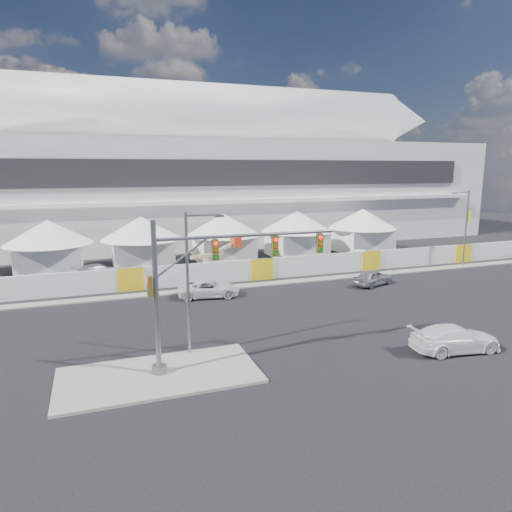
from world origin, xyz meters
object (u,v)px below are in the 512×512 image
object	(u,v)px
sedan_silver	(373,278)
lot_car_a	(364,256)
pickup_near	(455,338)
pickup_curb	(209,289)
streetlight_median	(191,274)
boom_lift	(204,266)
lot_car_c	(99,272)
streetlight_curb	(465,223)
traffic_mast	(197,287)

from	to	relation	value
sedan_silver	lot_car_a	xyz separation A→B (m)	(4.95, 9.05, -0.02)
pickup_near	lot_car_a	world-z (taller)	pickup_near
pickup_curb	streetlight_median	size ratio (longest dim) A/B	0.64
streetlight_median	boom_lift	world-z (taller)	streetlight_median
sedan_silver	lot_car_c	bearing A→B (deg)	45.90
sedan_silver	streetlight_curb	xyz separation A→B (m)	(13.36, 3.44, 4.02)
lot_car_c	lot_car_a	bearing A→B (deg)	-109.94
pickup_curb	lot_car_a	xyz separation A→B (m)	(19.81, 7.76, -0.01)
lot_car_a	boom_lift	world-z (taller)	boom_lift
lot_car_a	boom_lift	xyz separation A→B (m)	(-18.45, -0.29, 0.24)
pickup_near	lot_car_a	size ratio (longest dim) A/B	1.25
pickup_near	boom_lift	bearing A→B (deg)	29.03
lot_car_c	streetlight_median	world-z (taller)	streetlight_median
lot_car_a	pickup_near	bearing A→B (deg)	173.92
traffic_mast	streetlight_curb	distance (m)	35.50
streetlight_curb	traffic_mast	bearing A→B (deg)	-154.39
pickup_curb	pickup_near	distance (m)	19.04
pickup_curb	lot_car_a	distance (m)	21.27
pickup_near	streetlight_curb	world-z (taller)	streetlight_curb
lot_car_c	streetlight_curb	world-z (taller)	streetlight_curb
traffic_mast	streetlight_median	bearing A→B (deg)	85.72
streetlight_median	pickup_curb	bearing A→B (deg)	71.93
lot_car_a	lot_car_c	world-z (taller)	lot_car_c
streetlight_curb	streetlight_median	bearing A→B (deg)	-157.34
lot_car_c	streetlight_median	size ratio (longest dim) A/B	0.62
pickup_near	lot_car_c	world-z (taller)	pickup_near
lot_car_c	boom_lift	distance (m)	9.91
sedan_silver	lot_car_a	bearing A→B (deg)	-47.89
sedan_silver	streetlight_curb	distance (m)	14.37
boom_lift	streetlight_curb	bearing A→B (deg)	-28.60
lot_car_c	pickup_near	bearing A→B (deg)	-159.34
lot_car_a	streetlight_curb	size ratio (longest dim) A/B	0.52
lot_car_c	streetlight_median	bearing A→B (deg)	176.43
sedan_silver	streetlight_curb	size ratio (longest dim) A/B	0.51
traffic_mast	streetlight_curb	size ratio (longest dim) A/B	1.24
sedan_silver	boom_lift	size ratio (longest dim) A/B	0.60
traffic_mast	streetlight_median	size ratio (longest dim) A/B	1.27
lot_car_a	boom_lift	bearing A→B (deg)	105.96
streetlight_curb	boom_lift	distance (m)	27.65
traffic_mast	pickup_curb	bearing A→B (deg)	73.97
traffic_mast	streetlight_median	xyz separation A→B (m)	(0.15, 2.05, 0.24)
pickup_near	traffic_mast	distance (m)	15.20
pickup_near	traffic_mast	size ratio (longest dim) A/B	0.52
boom_lift	pickup_near	bearing A→B (deg)	-85.41
pickup_near	streetlight_median	size ratio (longest dim) A/B	0.66
streetlight_curb	boom_lift	xyz separation A→B (m)	(-26.86, 5.32, -3.80)
lot_car_a	streetlight_median	xyz separation A→B (m)	(-23.45, -18.91, 4.03)
pickup_curb	streetlight_curb	bearing A→B (deg)	-77.33
streetlight_curb	boom_lift	world-z (taller)	streetlight_curb
lot_car_c	traffic_mast	distance (m)	23.44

